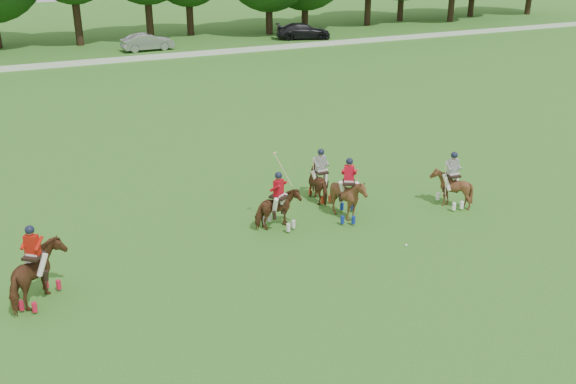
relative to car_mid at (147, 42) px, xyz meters
name	(u,v)px	position (x,y,z in m)	size (l,w,h in m)	color
ground	(325,287)	(-4.94, -42.50, -0.74)	(180.00, 180.00, 0.00)	#23661D
boundary_rail	(100,61)	(-4.94, -4.50, -0.52)	(120.00, 0.10, 0.44)	white
car_mid	(147,42)	(0.00, 0.00, 0.00)	(1.57, 4.51, 1.49)	#939398
car_right	(303,31)	(15.33, 0.00, 0.02)	(2.14, 5.26, 1.53)	black
polo_red_a	(37,275)	(-12.70, -39.73, 0.13)	(1.95, 2.16, 2.40)	#432612
polo_red_b	(279,209)	(-4.50, -38.15, 0.00)	(1.81, 1.75, 2.67)	#432612
polo_red_c	(348,197)	(-1.86, -38.47, 0.11)	(1.89, 1.96, 2.36)	#432612
polo_stripe_a	(320,182)	(-1.96, -36.48, 0.01)	(1.02, 1.65, 2.12)	#432612
polo_stripe_b	(451,187)	(2.30, -39.12, 0.03)	(1.27, 1.40, 2.19)	#432612
polo_ball	(406,245)	(-1.20, -41.28, -0.70)	(0.09, 0.09, 0.09)	white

